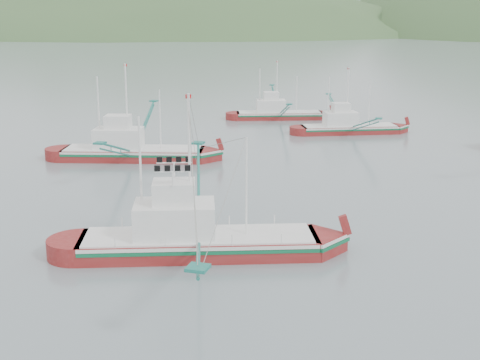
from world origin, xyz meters
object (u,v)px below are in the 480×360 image
(bg_boat_left, at_px, (131,141))
(bg_boat_extra, at_px, (279,107))
(main_boat, at_px, (196,221))
(bg_boat_far, at_px, (349,119))

(bg_boat_left, distance_m, bg_boat_extra, 29.90)
(main_boat, distance_m, bg_boat_extra, 52.19)
(bg_boat_far, distance_m, bg_boat_extra, 13.33)
(main_boat, distance_m, bg_boat_far, 43.70)
(main_boat, xyz_separation_m, bg_boat_far, (3.44, 43.57, -0.39))
(main_boat, relative_size, bg_boat_left, 1.02)
(bg_boat_extra, bearing_deg, bg_boat_far, -57.16)
(bg_boat_far, bearing_deg, bg_boat_extra, 118.85)
(main_boat, height_order, bg_boat_far, main_boat)
(bg_boat_extra, bearing_deg, main_boat, -101.68)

